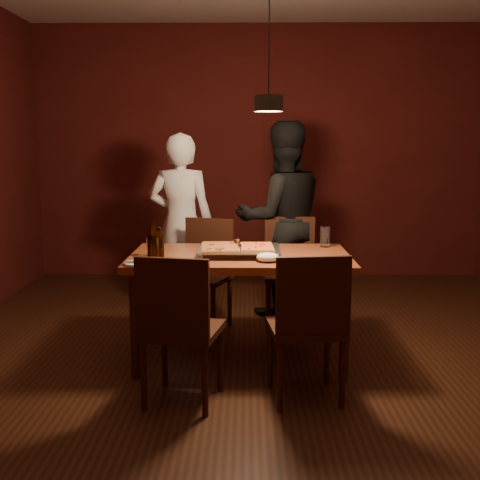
{
  "coord_description": "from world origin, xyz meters",
  "views": [
    {
      "loc": [
        -0.13,
        -3.82,
        1.51
      ],
      "look_at": [
        -0.18,
        0.24,
        0.85
      ],
      "focal_mm": 45.0,
      "sensor_mm": 36.0,
      "label": 1
    }
  ],
  "objects_px": {
    "chair_near_right": "(309,315)",
    "pizza_tray": "(239,251)",
    "chair_far_right": "(290,261)",
    "beer_bottle_b": "(160,245)",
    "chair_near_left": "(178,317)",
    "diner_dark": "(282,219)",
    "chair_far_left": "(205,263)",
    "beer_bottle_a": "(153,243)",
    "pendant_lamp": "(269,102)",
    "plate_slice": "(141,263)",
    "diner_white": "(181,224)",
    "dining_table": "(240,265)"
  },
  "relations": [
    {
      "from": "chair_near_right",
      "to": "pizza_tray",
      "type": "xyz_separation_m",
      "value": [
        -0.41,
        0.72,
        0.24
      ]
    },
    {
      "from": "chair_far_right",
      "to": "beer_bottle_b",
      "type": "xyz_separation_m",
      "value": [
        -0.92,
        -1.1,
        0.32
      ]
    },
    {
      "from": "chair_near_left",
      "to": "diner_dark",
      "type": "distance_m",
      "value": 2.08
    },
    {
      "from": "chair_far_left",
      "to": "beer_bottle_a",
      "type": "distance_m",
      "value": 1.16
    },
    {
      "from": "pendant_lamp",
      "to": "beer_bottle_b",
      "type": "bearing_deg",
      "value": -178.64
    },
    {
      "from": "chair_near_left",
      "to": "plate_slice",
      "type": "relative_size",
      "value": 2.24
    },
    {
      "from": "chair_near_left",
      "to": "beer_bottle_a",
      "type": "bearing_deg",
      "value": 125.89
    },
    {
      "from": "diner_dark",
      "to": "beer_bottle_b",
      "type": "bearing_deg",
      "value": 44.75
    },
    {
      "from": "diner_white",
      "to": "pendant_lamp",
      "type": "height_order",
      "value": "pendant_lamp"
    },
    {
      "from": "beer_bottle_a",
      "to": "dining_table",
      "type": "bearing_deg",
      "value": 32.16
    },
    {
      "from": "beer_bottle_b",
      "to": "pendant_lamp",
      "type": "distance_m",
      "value": 1.14
    },
    {
      "from": "diner_dark",
      "to": "chair_near_right",
      "type": "bearing_deg",
      "value": 77.8
    },
    {
      "from": "dining_table",
      "to": "chair_near_right",
      "type": "bearing_deg",
      "value": -61.16
    },
    {
      "from": "chair_far_left",
      "to": "beer_bottle_a",
      "type": "height_order",
      "value": "beer_bottle_a"
    },
    {
      "from": "chair_far_left",
      "to": "chair_near_right",
      "type": "xyz_separation_m",
      "value": [
        0.7,
        -1.47,
        0.0
      ]
    },
    {
      "from": "chair_near_left",
      "to": "beer_bottle_a",
      "type": "height_order",
      "value": "beer_bottle_a"
    },
    {
      "from": "dining_table",
      "to": "beer_bottle_b",
      "type": "height_order",
      "value": "beer_bottle_b"
    },
    {
      "from": "beer_bottle_a",
      "to": "diner_dark",
      "type": "distance_m",
      "value": 1.74
    },
    {
      "from": "chair_near_left",
      "to": "chair_far_right",
      "type": "bearing_deg",
      "value": 76.6
    },
    {
      "from": "pizza_tray",
      "to": "plate_slice",
      "type": "height_order",
      "value": "pizza_tray"
    },
    {
      "from": "pizza_tray",
      "to": "plate_slice",
      "type": "relative_size",
      "value": 2.49
    },
    {
      "from": "diner_dark",
      "to": "pendant_lamp",
      "type": "bearing_deg",
      "value": 69.26
    },
    {
      "from": "beer_bottle_b",
      "to": "chair_far_right",
      "type": "bearing_deg",
      "value": 50.16
    },
    {
      "from": "chair_near_right",
      "to": "plate_slice",
      "type": "relative_size",
      "value": 2.2
    },
    {
      "from": "chair_far_left",
      "to": "chair_far_right",
      "type": "relative_size",
      "value": 1.1
    },
    {
      "from": "chair_near_right",
      "to": "plate_slice",
      "type": "height_order",
      "value": "chair_near_right"
    },
    {
      "from": "diner_white",
      "to": "diner_dark",
      "type": "relative_size",
      "value": 0.94
    },
    {
      "from": "pizza_tray",
      "to": "beer_bottle_a",
      "type": "relative_size",
      "value": 2.06
    },
    {
      "from": "beer_bottle_b",
      "to": "chair_far_left",
      "type": "bearing_deg",
      "value": 77.66
    },
    {
      "from": "chair_far_right",
      "to": "diner_dark",
      "type": "distance_m",
      "value": 0.44
    },
    {
      "from": "beer_bottle_b",
      "to": "dining_table",
      "type": "bearing_deg",
      "value": 26.84
    },
    {
      "from": "chair_near_right",
      "to": "diner_dark",
      "type": "distance_m",
      "value": 1.91
    },
    {
      "from": "chair_far_left",
      "to": "chair_near_right",
      "type": "distance_m",
      "value": 1.63
    },
    {
      "from": "diner_dark",
      "to": "diner_white",
      "type": "bearing_deg",
      "value": -18.66
    },
    {
      "from": "dining_table",
      "to": "chair_far_right",
      "type": "height_order",
      "value": "chair_far_right"
    },
    {
      "from": "diner_white",
      "to": "diner_dark",
      "type": "height_order",
      "value": "diner_dark"
    },
    {
      "from": "chair_near_left",
      "to": "chair_near_right",
      "type": "bearing_deg",
      "value": 15.26
    },
    {
      "from": "chair_far_right",
      "to": "beer_bottle_a",
      "type": "height_order",
      "value": "beer_bottle_a"
    },
    {
      "from": "diner_white",
      "to": "pendant_lamp",
      "type": "xyz_separation_m",
      "value": [
        0.72,
        -1.47,
        0.96
      ]
    },
    {
      "from": "chair_near_left",
      "to": "beer_bottle_b",
      "type": "height_order",
      "value": "beer_bottle_b"
    },
    {
      "from": "chair_far_left",
      "to": "chair_near_right",
      "type": "relative_size",
      "value": 1.1
    },
    {
      "from": "chair_far_right",
      "to": "pendant_lamp",
      "type": "xyz_separation_m",
      "value": [
        -0.23,
        -1.09,
        1.22
      ]
    },
    {
      "from": "chair_near_right",
      "to": "plate_slice",
      "type": "xyz_separation_m",
      "value": [
        -1.02,
        0.38,
        0.22
      ]
    },
    {
      "from": "diner_white",
      "to": "pendant_lamp",
      "type": "bearing_deg",
      "value": 123.24
    },
    {
      "from": "plate_slice",
      "to": "diner_dark",
      "type": "height_order",
      "value": "diner_dark"
    },
    {
      "from": "chair_far_left",
      "to": "beer_bottle_a",
      "type": "xyz_separation_m",
      "value": [
        -0.25,
        -1.08,
        0.35
      ]
    },
    {
      "from": "plate_slice",
      "to": "beer_bottle_a",
      "type": "bearing_deg",
      "value": 11.1
    },
    {
      "from": "dining_table",
      "to": "chair_near_right",
      "type": "distance_m",
      "value": 0.85
    },
    {
      "from": "pizza_tray",
      "to": "diner_white",
      "type": "bearing_deg",
      "value": 117.97
    },
    {
      "from": "chair_far_left",
      "to": "beer_bottle_b",
      "type": "relative_size",
      "value": 2.41
    }
  ]
}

